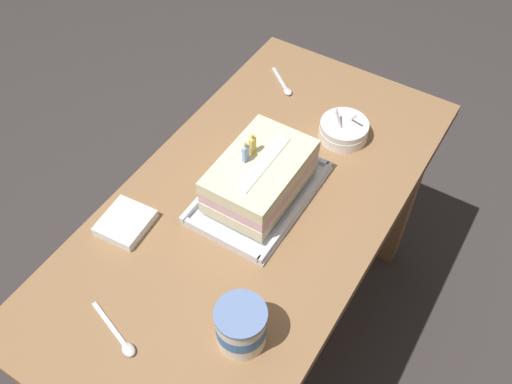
# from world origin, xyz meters

# --- Properties ---
(ground_plane) EXTENTS (8.00, 8.00, 0.00)m
(ground_plane) POSITION_xyz_m (0.00, 0.00, 0.00)
(ground_plane) COLOR #383333
(dining_table) EXTENTS (1.23, 0.62, 0.74)m
(dining_table) POSITION_xyz_m (0.00, 0.00, 0.62)
(dining_table) COLOR olive
(dining_table) RESTS_ON ground_plane
(foil_tray) EXTENTS (0.35, 0.23, 0.02)m
(foil_tray) POSITION_xyz_m (0.03, 0.00, 0.75)
(foil_tray) COLOR silver
(foil_tray) RESTS_ON dining_table
(birthday_cake) EXTENTS (0.27, 0.17, 0.16)m
(birthday_cake) POSITION_xyz_m (0.03, 0.00, 0.81)
(birthday_cake) COLOR beige
(birthday_cake) RESTS_ON foil_tray
(bowl_stack) EXTENTS (0.13, 0.13, 0.10)m
(bowl_stack) POSITION_xyz_m (0.33, -0.08, 0.76)
(bowl_stack) COLOR white
(bowl_stack) RESTS_ON dining_table
(ice_cream_tub) EXTENTS (0.11, 0.11, 0.11)m
(ice_cream_tub) POSITION_xyz_m (-0.31, -0.16, 0.79)
(ice_cream_tub) COLOR silver
(ice_cream_tub) RESTS_ON dining_table
(serving_spoon_near_tray) EXTENTS (0.07, 0.15, 0.01)m
(serving_spoon_near_tray) POSITION_xyz_m (-0.45, 0.03, 0.74)
(serving_spoon_near_tray) COLOR silver
(serving_spoon_near_tray) RESTS_ON dining_table
(serving_spoon_by_bowls) EXTENTS (0.10, 0.12, 0.01)m
(serving_spoon_by_bowls) POSITION_xyz_m (0.41, 0.15, 0.74)
(serving_spoon_by_bowls) COLOR silver
(serving_spoon_by_bowls) RESTS_ON dining_table
(napkin_pile) EXTENTS (0.12, 0.12, 0.02)m
(napkin_pile) POSITION_xyz_m (-0.21, 0.22, 0.75)
(napkin_pile) COLOR white
(napkin_pile) RESTS_ON dining_table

